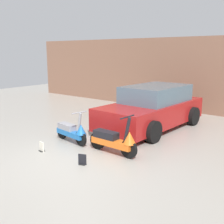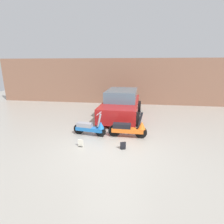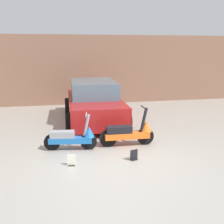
{
  "view_description": "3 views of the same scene",
  "coord_description": "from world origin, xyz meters",
  "px_view_note": "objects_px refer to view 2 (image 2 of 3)",
  "views": [
    {
      "loc": [
        4.88,
        -4.55,
        2.64
      ],
      "look_at": [
        -0.52,
        2.24,
        0.77
      ],
      "focal_mm": 45.0,
      "sensor_mm": 36.0,
      "label": 1
    },
    {
      "loc": [
        0.82,
        -5.59,
        2.83
      ],
      "look_at": [
        -0.33,
        2.48,
        0.61
      ],
      "focal_mm": 28.0,
      "sensor_mm": 36.0,
      "label": 2
    },
    {
      "loc": [
        -1.4,
        -6.26,
        2.67
      ],
      "look_at": [
        0.28,
        1.89,
        0.77
      ],
      "focal_mm": 45.0,
      "sensor_mm": 36.0,
      "label": 3
    }
  ],
  "objects_px": {
    "car_rear_left": "(121,104)",
    "placard_near_right_scooter": "(123,146)",
    "scooter_front_right": "(129,128)",
    "scooter_front_left": "(91,127)",
    "placard_near_left_scooter": "(81,143)"
  },
  "relations": [
    {
      "from": "placard_near_right_scooter",
      "to": "scooter_front_right",
      "type": "bearing_deg",
      "value": 81.26
    },
    {
      "from": "placard_near_left_scooter",
      "to": "car_rear_left",
      "type": "bearing_deg",
      "value": 74.71
    },
    {
      "from": "scooter_front_right",
      "to": "placard_near_left_scooter",
      "type": "bearing_deg",
      "value": -146.47
    },
    {
      "from": "scooter_front_right",
      "to": "placard_near_right_scooter",
      "type": "bearing_deg",
      "value": -97.6
    },
    {
      "from": "scooter_front_left",
      "to": "car_rear_left",
      "type": "height_order",
      "value": "car_rear_left"
    },
    {
      "from": "car_rear_left",
      "to": "placard_near_right_scooter",
      "type": "height_order",
      "value": "car_rear_left"
    },
    {
      "from": "scooter_front_left",
      "to": "scooter_front_right",
      "type": "height_order",
      "value": "scooter_front_right"
    },
    {
      "from": "scooter_front_right",
      "to": "placard_near_right_scooter",
      "type": "relative_size",
      "value": 5.95
    },
    {
      "from": "scooter_front_right",
      "to": "car_rear_left",
      "type": "xyz_separation_m",
      "value": [
        -0.58,
        2.92,
        0.32
      ]
    },
    {
      "from": "scooter_front_left",
      "to": "scooter_front_right",
      "type": "xyz_separation_m",
      "value": [
        1.57,
        0.02,
        0.03
      ]
    },
    {
      "from": "placard_near_right_scooter",
      "to": "scooter_front_left",
      "type": "bearing_deg",
      "value": 144.2
    },
    {
      "from": "car_rear_left",
      "to": "scooter_front_right",
      "type": "bearing_deg",
      "value": 13.33
    },
    {
      "from": "car_rear_left",
      "to": "placard_near_left_scooter",
      "type": "height_order",
      "value": "car_rear_left"
    },
    {
      "from": "scooter_front_right",
      "to": "car_rear_left",
      "type": "height_order",
      "value": "car_rear_left"
    },
    {
      "from": "scooter_front_left",
      "to": "placard_near_left_scooter",
      "type": "bearing_deg",
      "value": -87.26
    }
  ]
}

